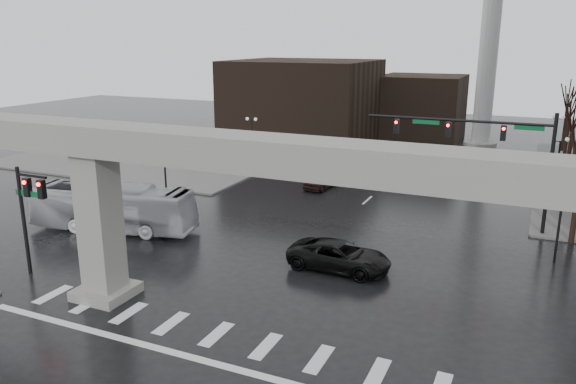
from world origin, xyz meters
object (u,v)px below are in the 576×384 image
pickup_truck (339,256)px  city_bus (113,208)px  far_car (322,179)px  signal_mast_arm (489,143)px

pickup_truck → city_bus: (-15.98, 0.09, 0.76)m
pickup_truck → city_bus: size_ratio=0.51×
pickup_truck → far_car: bearing=25.5°
signal_mast_arm → pickup_truck: signal_mast_arm is taller
city_bus → far_car: city_bus is taller
city_bus → far_car: size_ratio=2.50×
signal_mast_arm → pickup_truck: (-6.47, -10.85, -5.03)m
signal_mast_arm → city_bus: (-22.45, -10.76, -4.27)m
signal_mast_arm → city_bus: signal_mast_arm is taller
city_bus → far_car: (8.77, 16.14, -0.80)m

